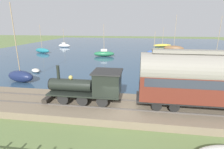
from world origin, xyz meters
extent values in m
plane|color=#607542|center=(0.00, 0.00, 0.00)|extent=(200.00, 200.00, 0.00)
cube|color=#2D4760|center=(43.41, 0.00, 0.00)|extent=(80.00, 80.00, 0.01)
cube|color=#756651|center=(0.59, 0.00, 0.29)|extent=(5.05, 56.00, 0.58)
cube|color=#4C4742|center=(-0.26, 0.00, 0.64)|extent=(0.07, 54.88, 0.12)
cube|color=#4C4742|center=(1.44, 0.00, 0.64)|extent=(0.07, 54.88, 0.12)
cylinder|color=black|center=(-0.26, 1.36, 1.15)|extent=(0.12, 0.91, 0.91)
cylinder|color=black|center=(1.44, 1.36, 1.15)|extent=(0.12, 0.91, 0.91)
cylinder|color=black|center=(-0.26, 2.96, 1.15)|extent=(0.12, 0.91, 0.91)
cylinder|color=black|center=(1.44, 2.96, 1.15)|extent=(0.12, 0.91, 0.91)
cylinder|color=black|center=(-0.26, 4.57, 1.15)|extent=(0.12, 0.91, 0.91)
cylinder|color=black|center=(1.44, 4.57, 1.15)|extent=(0.12, 0.91, 0.91)
cube|color=black|center=(0.59, 2.96, 1.53)|extent=(2.20, 5.85, 0.12)
cylinder|color=black|center=(0.59, 4.13, 2.10)|extent=(1.02, 3.51, 1.02)
cylinder|color=black|center=(0.59, 5.93, 2.10)|extent=(0.97, 0.08, 0.97)
cylinder|color=black|center=(0.59, 5.19, 3.17)|extent=(0.25, 0.25, 1.12)
sphere|color=tan|center=(0.59, 4.13, 2.75)|extent=(0.36, 0.36, 0.36)
cube|color=black|center=(0.59, 1.06, 2.45)|extent=(2.10, 2.05, 1.72)
cube|color=#282828|center=(0.59, 1.06, 3.36)|extent=(2.30, 2.29, 0.10)
cube|color=#2D2823|center=(0.59, 6.14, 0.88)|extent=(2.00, 0.44, 0.32)
cylinder|color=black|center=(-0.26, -4.06, 1.08)|extent=(0.12, 0.76, 0.76)
cylinder|color=black|center=(1.44, -4.06, 1.08)|extent=(0.12, 0.76, 0.76)
cylinder|color=black|center=(-0.26, -2.79, 1.08)|extent=(0.12, 0.76, 0.76)
cylinder|color=black|center=(1.44, -2.79, 1.08)|extent=(0.12, 0.76, 0.76)
cube|color=black|center=(0.59, -6.35, 1.39)|extent=(2.10, 10.16, 0.16)
cube|color=#5B2319|center=(0.59, -6.35, 2.60)|extent=(2.33, 9.76, 2.26)
cube|color=#2D333D|center=(0.59, -6.35, 2.99)|extent=(2.36, 9.15, 0.63)
cylinder|color=gray|center=(0.59, -6.35, 3.73)|extent=(2.45, 9.76, 2.45)
cube|color=gray|center=(0.59, -6.35, 5.07)|extent=(0.82, 8.13, 0.24)
ellipsoid|color=black|center=(30.59, -19.13, 0.46)|extent=(1.89, 4.38, 0.90)
cylinder|color=#9E8460|center=(30.59, -19.13, 4.86)|extent=(0.10, 0.10, 7.90)
cube|color=silver|center=(30.59, -19.13, 1.13)|extent=(1.03, 1.35, 0.45)
ellipsoid|color=#236B42|center=(26.20, 6.31, 0.59)|extent=(2.36, 4.83, 1.16)
cylinder|color=#9E8460|center=(26.20, 6.31, 4.10)|extent=(0.10, 0.10, 5.85)
cube|color=silver|center=(26.20, 6.31, 1.39)|extent=(1.22, 1.52, 0.45)
ellipsoid|color=#1E707A|center=(28.88, 22.87, 0.61)|extent=(2.54, 4.71, 1.20)
cylinder|color=#9E8460|center=(28.88, 22.87, 4.11)|extent=(0.10, 0.10, 5.80)
ellipsoid|color=white|center=(40.94, 22.13, 0.51)|extent=(1.73, 3.89, 0.99)
cylinder|color=#9E8460|center=(40.94, 22.13, 3.41)|extent=(0.10, 0.10, 4.81)
cube|color=silver|center=(40.94, 22.13, 1.23)|extent=(0.97, 1.19, 0.45)
ellipsoid|color=#335199|center=(29.66, -5.01, 0.57)|extent=(2.42, 3.65, 1.13)
cylinder|color=#9E8460|center=(29.66, -5.01, 3.32)|extent=(0.10, 0.10, 4.36)
ellipsoid|color=gold|center=(46.87, -9.12, 0.45)|extent=(3.71, 6.40, 0.88)
cylinder|color=#9E8460|center=(46.87, -9.12, 3.50)|extent=(0.10, 0.10, 5.23)
ellipsoid|color=#192347|center=(6.50, 13.11, 0.73)|extent=(2.24, 3.93, 1.44)
cylinder|color=#9E8460|center=(6.50, 13.11, 5.40)|extent=(0.10, 0.10, 7.90)
ellipsoid|color=brown|center=(37.31, -10.90, 0.73)|extent=(2.80, 5.52, 1.45)
cylinder|color=#9E8460|center=(37.31, -10.90, 5.48)|extent=(0.10, 0.10, 8.03)
ellipsoid|color=beige|center=(11.18, 13.99, 0.25)|extent=(2.11, 2.15, 0.47)
ellipsoid|color=silver|center=(9.60, -11.78, 0.24)|extent=(1.42, 2.25, 0.46)
ellipsoid|color=silver|center=(4.86, 2.48, 0.24)|extent=(2.14, 2.00, 0.47)
camera|label=1|loc=(-12.47, -1.23, 6.91)|focal=28.00mm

